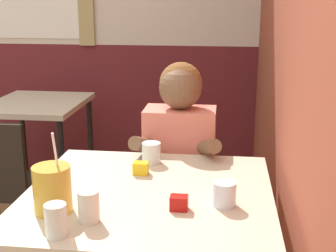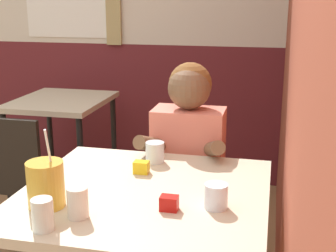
# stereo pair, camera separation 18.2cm
# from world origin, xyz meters

# --- Properties ---
(brick_wall_right) EXTENTS (0.08, 4.44, 2.70)m
(brick_wall_right) POSITION_xyz_m (1.15, 1.22, 1.35)
(brick_wall_right) COLOR brown
(brick_wall_right) RESTS_ON ground_plane
(back_wall) EXTENTS (5.24, 0.09, 2.70)m
(back_wall) POSITION_xyz_m (-0.01, 2.47, 1.36)
(back_wall) COLOR beige
(back_wall) RESTS_ON ground_plane
(main_table) EXTENTS (0.90, 0.87, 0.78)m
(main_table) POSITION_xyz_m (0.61, 0.39, 0.70)
(main_table) COLOR beige
(main_table) RESTS_ON ground_plane
(background_table) EXTENTS (0.61, 0.71, 0.78)m
(background_table) POSITION_xyz_m (-0.39, 1.79, 0.67)
(background_table) COLOR beige
(background_table) RESTS_ON ground_plane
(chair_near_window) EXTENTS (0.40, 0.40, 0.84)m
(chair_near_window) POSITION_xyz_m (-0.34, 1.10, 0.49)
(chair_near_window) COLOR black
(chair_near_window) RESTS_ON ground_plane
(person_seated) EXTENTS (0.42, 0.40, 1.17)m
(person_seated) POSITION_xyz_m (0.67, 0.97, 0.62)
(person_seated) COLOR #EA7F6B
(person_seated) RESTS_ON ground_plane
(cocktail_pitcher) EXTENTS (0.13, 0.13, 0.28)m
(cocktail_pitcher) POSITION_xyz_m (0.32, 0.19, 0.86)
(cocktail_pitcher) COLOR gold
(cocktail_pitcher) RESTS_ON main_table
(glass_near_pitcher) EXTENTS (0.08, 0.08, 0.09)m
(glass_near_pitcher) POSITION_xyz_m (0.89, 0.30, 0.82)
(glass_near_pitcher) COLOR silver
(glass_near_pitcher) RESTS_ON main_table
(glass_center) EXTENTS (0.07, 0.07, 0.10)m
(glass_center) POSITION_xyz_m (0.39, 0.03, 0.83)
(glass_center) COLOR silver
(glass_center) RESTS_ON main_table
(glass_far_side) EXTENTS (0.07, 0.07, 0.10)m
(glass_far_side) POSITION_xyz_m (0.46, 0.13, 0.83)
(glass_far_side) COLOR silver
(glass_far_side) RESTS_ON main_table
(glass_by_brick) EXTENTS (0.08, 0.08, 0.09)m
(glass_by_brick) POSITION_xyz_m (0.57, 0.70, 0.82)
(glass_by_brick) COLOR silver
(glass_by_brick) RESTS_ON main_table
(condiment_ketchup) EXTENTS (0.06, 0.04, 0.05)m
(condiment_ketchup) POSITION_xyz_m (0.74, 0.25, 0.80)
(condiment_ketchup) COLOR #B7140F
(condiment_ketchup) RESTS_ON main_table
(condiment_mustard) EXTENTS (0.06, 0.04, 0.05)m
(condiment_mustard) POSITION_xyz_m (0.55, 0.56, 0.80)
(condiment_mustard) COLOR yellow
(condiment_mustard) RESTS_ON main_table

